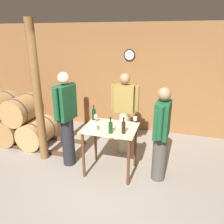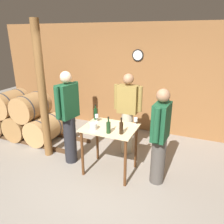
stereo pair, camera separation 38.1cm
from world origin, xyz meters
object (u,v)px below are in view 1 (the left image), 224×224
Objects in this scene: wine_bottle_far_left at (94,114)px; wine_bottle_center at (123,127)px; person_visitor_bearded at (66,118)px; ice_bucket at (94,127)px; person_visitor_with_scarf at (161,134)px; wine_glass_near_left at (96,117)px; wine_bottle_left at (111,127)px; wooden_post at (37,95)px; person_host at (124,112)px; wine_glass_near_center at (135,119)px.

wine_bottle_center is (0.68, -0.42, -0.00)m from wine_bottle_far_left.
ice_bucket is at bearing -18.05° from person_visitor_bearded.
person_visitor_bearded reaches higher than person_visitor_with_scarf.
wine_glass_near_left is 0.08× the size of person_visitor_bearded.
wine_bottle_left reaches higher than wine_bottle_center.
wine_bottle_far_left is at bearing 126.25° from wine_glass_near_left.
wooden_post is 9.30× the size of wine_bottle_far_left.
person_visitor_with_scarf is at bearing 17.49° from wine_bottle_left.
person_host is 0.94× the size of person_visitor_bearded.
wooden_post is 1.88m from wine_glass_near_center.
wine_bottle_left is 0.85m from person_visitor_with_scarf.
person_visitor_with_scarf is 1.73m from person_visitor_bearded.
wine_glass_near_left is at bearing 151.82° from wine_bottle_center.
person_visitor_bearded is at bearing 165.58° from wine_bottle_left.
wine_glass_near_center is at bearing 10.76° from wine_glass_near_left.
wine_glass_near_center is at bearing 77.04° from wine_bottle_center.
wine_bottle_left is at bearing -121.45° from wine_glass_near_center.
wine_bottle_left is at bearing -45.01° from wine_bottle_far_left.
wine_glass_near_left is at bearing 14.22° from person_visitor_bearded.
wooden_post is 1.58m from wine_bottle_left.
wooden_post reaches higher than person_host.
wine_glass_near_left is 1.07× the size of wine_glass_near_center.
wine_glass_near_center is 0.07× the size of person_visitor_bearded.
wine_glass_near_center is at bearing -56.86° from person_host.
ice_bucket is 0.08× the size of person_visitor_with_scarf.
wine_glass_near_center is (0.71, 0.13, -0.01)m from wine_glass_near_left.
person_visitor_with_scarf is (1.10, 0.22, -0.07)m from ice_bucket.
wine_bottle_left is 0.17× the size of person_visitor_with_scarf.
wine_glass_near_center is at bearing 12.25° from person_visitor_bearded.
wooden_post is 9.64× the size of wine_bottle_center.
wine_bottle_far_left reaches higher than wine_glass_near_center.
wooden_post is 0.71m from person_visitor_bearded.
wine_bottle_center is at bearing -28.18° from wine_glass_near_left.
wine_bottle_far_left reaches higher than wine_glass_near_left.
person_host reaches higher than wine_bottle_center.
person_host is (1.51, 0.72, -0.44)m from wooden_post.
wooden_post is 18.97× the size of wine_glass_near_left.
person_visitor_bearded reaches higher than wine_bottle_center.
wine_bottle_center is 0.15× the size of person_visitor_bearded.
wine_bottle_left is 0.17× the size of person_host.
wine_glass_near_center is 1.27m from person_visitor_bearded.
person_host is at bearing 73.47° from ice_bucket.
wine_bottle_far_left is (1.05, 0.20, -0.34)m from wooden_post.
person_host is at bearing 58.05° from wine_glass_near_left.
wine_glass_near_center is 1.05× the size of ice_bucket.
wine_bottle_left is 1.00m from person_host.
wine_bottle_center is (0.20, 0.05, 0.01)m from wine_bottle_left.
wooden_post is 1.58× the size of person_host.
wooden_post reaches higher than ice_bucket.
person_host is (-0.32, 0.49, -0.08)m from wine_glass_near_center.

